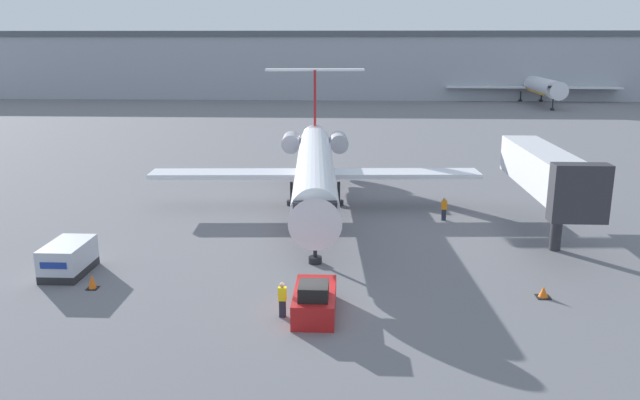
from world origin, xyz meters
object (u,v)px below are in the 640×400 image
object	(u,v)px
traffic_cone_left	(92,282)
traffic_cone_right	(543,292)
pushback_tug	(315,300)
worker_near_tug	(282,299)
worker_by_wing	(444,208)
airplane_main	(315,166)
jet_bridge	(547,172)
airplane_parked_far_left	(533,84)
luggage_cart	(68,258)

from	to	relation	value
traffic_cone_left	traffic_cone_right	bearing A→B (deg)	0.01
pushback_tug	worker_near_tug	bearing A→B (deg)	-164.56
worker_near_tug	worker_by_wing	size ratio (longest dim) A/B	1.01
airplane_main	jet_bridge	world-z (taller)	airplane_main
worker_by_wing	jet_bridge	xyz separation A→B (m)	(6.09, -3.55, 3.54)
worker_by_wing	worker_near_tug	bearing A→B (deg)	-120.52
worker_by_wing	jet_bridge	world-z (taller)	jet_bridge
traffic_cone_right	worker_by_wing	bearing A→B (deg)	102.38
traffic_cone_left	traffic_cone_right	xyz separation A→B (m)	(23.84, 0.00, -0.11)
airplane_parked_far_left	airplane_main	bearing A→B (deg)	-114.91
worker_by_wing	jet_bridge	size ratio (longest dim) A/B	0.12
worker_by_wing	traffic_cone_right	bearing A→B (deg)	-77.62
luggage_cart	worker_near_tug	bearing A→B (deg)	-21.83
traffic_cone_right	jet_bridge	distance (m)	11.81
traffic_cone_right	luggage_cart	bearing A→B (deg)	175.35
pushback_tug	worker_near_tug	xyz separation A→B (m)	(-1.53, -0.42, 0.21)
airplane_parked_far_left	jet_bridge	bearing A→B (deg)	-105.11
luggage_cart	traffic_cone_right	xyz separation A→B (m)	(26.04, -2.12, -0.64)
worker_by_wing	airplane_main	bearing A→B (deg)	162.65
pushback_tug	airplane_main	bearing A→B (deg)	93.20
traffic_cone_left	airplane_parked_far_left	xyz separation A→B (m)	(53.03, 107.75, 3.47)
pushback_tug	jet_bridge	xyz separation A→B (m)	(14.70, 13.23, 3.74)
jet_bridge	worker_by_wing	bearing A→B (deg)	149.74
pushback_tug	luggage_cart	bearing A→B (deg)	161.82
worker_by_wing	airplane_parked_far_left	world-z (taller)	airplane_parked_far_left
pushback_tug	luggage_cart	world-z (taller)	pushback_tug
pushback_tug	worker_by_wing	bearing A→B (deg)	62.83
worker_by_wing	airplane_parked_far_left	xyz separation A→B (m)	(32.31, 93.55, 2.95)
traffic_cone_left	airplane_parked_far_left	size ratio (longest dim) A/B	0.02
airplane_main	airplane_parked_far_left	bearing A→B (deg)	65.09
traffic_cone_right	airplane_parked_far_left	world-z (taller)	airplane_parked_far_left
worker_near_tug	airplane_parked_far_left	bearing A→B (deg)	69.03
luggage_cart	traffic_cone_right	bearing A→B (deg)	-4.65
worker_near_tug	luggage_cart	bearing A→B (deg)	158.17
worker_near_tug	jet_bridge	size ratio (longest dim) A/B	0.12
worker_by_wing	jet_bridge	bearing A→B (deg)	-30.26
airplane_main	jet_bridge	bearing A→B (deg)	-22.63
luggage_cart	traffic_cone_left	size ratio (longest dim) A/B	4.40
worker_near_tug	traffic_cone_right	size ratio (longest dim) A/B	2.52
traffic_cone_right	airplane_parked_far_left	size ratio (longest dim) A/B	0.02
airplane_main	traffic_cone_left	distance (m)	20.67
traffic_cone_right	airplane_parked_far_left	distance (m)	111.68
airplane_parked_far_left	traffic_cone_right	bearing A→B (deg)	-105.16
traffic_cone_right	worker_near_tug	bearing A→B (deg)	-167.22
pushback_tug	worker_by_wing	world-z (taller)	pushback_tug
worker_near_tug	jet_bridge	bearing A→B (deg)	40.06
pushback_tug	worker_near_tug	world-z (taller)	pushback_tug
pushback_tug	luggage_cart	xyz separation A→B (m)	(-14.31, 4.70, 0.20)
pushback_tug	traffic_cone_right	xyz separation A→B (m)	(11.73, 2.58, -0.43)
worker_near_tug	worker_by_wing	world-z (taller)	worker_near_tug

